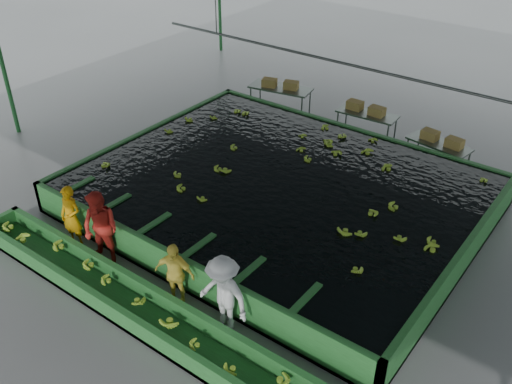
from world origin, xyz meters
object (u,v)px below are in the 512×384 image
Objects in this scene: worker_b at (101,229)px; box_stack_right at (441,143)px; packing_table_right at (437,156)px; worker_d at (223,295)px; flotation_tank at (278,193)px; sorting_trough at (138,307)px; packing_table_left at (280,100)px; box_stack_mid at (365,112)px; worker_c at (174,274)px; packing_table_mid at (366,125)px; worker_a at (71,217)px; box_stack_left at (280,88)px.

worker_b is 10.03m from box_stack_right.
worker_b reaches higher than packing_table_right.
worker_d is at bearing -95.94° from box_stack_right.
packing_table_right is at bearing 60.91° from flotation_tank.
packing_table_left is (-3.47, 10.16, 0.25)m from sorting_trough.
worker_d is 9.66m from box_stack_mid.
worker_c reaches higher than sorting_trough.
worker_b reaches higher than box_stack_mid.
box_stack_mid is (-0.18, 5.18, 0.44)m from flotation_tank.
worker_c is 0.84× the size of worker_d.
packing_table_mid is at bearing 101.32° from worker_d.
box_stack_mid reaches higher than packing_table_mid.
box_stack_mid reaches higher than flotation_tank.
worker_d is at bearing -11.67° from worker_b.
packing_table_left is (-5.14, 9.36, -0.41)m from worker_d.
packing_table_mid is at bearing 63.19° from worker_a.
worker_d is 0.83× the size of packing_table_left.
packing_table_left is 6.04m from packing_table_right.
packing_table_right is at bearing 48.34° from worker_a.
packing_table_mid is 1.05× the size of packing_table_right.
box_stack_mid is (-0.18, 10.28, 0.64)m from sorting_trough.
packing_table_right is (2.65, -0.56, -0.02)m from packing_table_mid.
worker_a is at bearing 160.94° from worker_c.
flotation_tank is 5.20m from box_stack_mid.
worker_c is at bearing -86.85° from box_stack_mid.
worker_a is at bearing -106.89° from box_stack_mid.
box_stack_left is at bearing 87.45° from worker_b.
box_stack_right is (6.06, -0.38, -0.15)m from box_stack_left.
sorting_trough is 10.26m from packing_table_mid.
worker_d reaches higher than worker_a.
worker_a is at bearing -125.46° from flotation_tank.
packing_table_right is at bearing -4.35° from packing_table_left.
worker_a is 9.32m from box_stack_left.
sorting_trough is 5.12× the size of packing_table_mid.
sorting_trough is at bearing -71.13° from box_stack_left.
worker_a is 0.74× the size of packing_table_left.
worker_c is 0.78× the size of packing_table_mid.
box_stack_left is (-1.49, 9.31, 0.06)m from worker_b.
worker_c is 10.06m from box_stack_left.
flotation_tank is 4.75m from worker_b.
box_stack_right reaches higher than flotation_tank.
packing_table_left reaches higher than packing_table_mid.
flotation_tank is 5.33m from box_stack_right.
worker_b is 1.47× the size of box_stack_right.
sorting_trough is at bearing -33.85° from worker_b.
worker_b is at bearing 157.82° from sorting_trough.
box_stack_left is at bearing 93.11° from worker_c.
worker_a is 0.89× the size of worker_d.
worker_c is 1.18× the size of box_stack_mid.
sorting_trough is at bearing -71.16° from packing_table_left.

